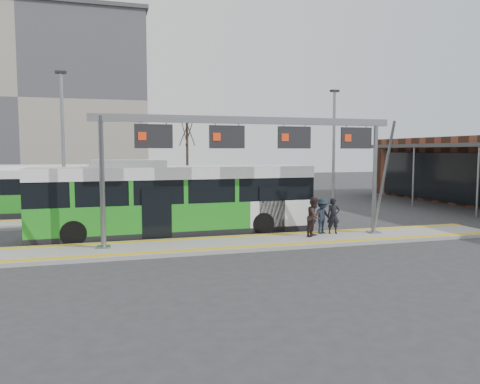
% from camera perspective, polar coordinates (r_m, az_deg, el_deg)
% --- Properties ---
extents(ground, '(120.00, 120.00, 0.00)m').
position_cam_1_polar(ground, '(19.97, 2.85, -6.31)').
color(ground, '#2D2D30').
rests_on(ground, ground).
extents(platform_main, '(22.00, 3.00, 0.15)m').
position_cam_1_polar(platform_main, '(19.95, 2.85, -6.10)').
color(platform_main, gray).
rests_on(platform_main, ground).
extents(platform_second, '(20.00, 3.00, 0.15)m').
position_cam_1_polar(platform_second, '(26.88, -10.95, -3.30)').
color(platform_second, gray).
rests_on(platform_second, ground).
extents(tactile_main, '(22.00, 2.65, 0.02)m').
position_cam_1_polar(tactile_main, '(19.94, 2.85, -5.86)').
color(tactile_main, gold).
rests_on(tactile_main, platform_main).
extents(tactile_second, '(20.00, 0.35, 0.02)m').
position_cam_1_polar(tactile_second, '(28.00, -11.17, -2.80)').
color(tactile_second, gold).
rests_on(tactile_second, platform_second).
extents(gantry, '(13.00, 1.68, 5.20)m').
position_cam_1_polar(gantry, '(19.71, 1.70, 6.12)').
color(gantry, slate).
rests_on(gantry, platform_main).
extents(apartment_block, '(24.50, 12.50, 18.40)m').
position_cam_1_polar(apartment_block, '(55.27, -24.48, 10.06)').
color(apartment_block, '#9D9483').
rests_on(apartment_block, ground).
extents(hero_bus, '(12.89, 3.02, 3.53)m').
position_cam_1_polar(hero_bus, '(21.94, -7.91, -1.06)').
color(hero_bus, black).
rests_on(hero_bus, ground).
extents(bg_bus_green, '(11.24, 2.86, 2.79)m').
position_cam_1_polar(bg_bus_green, '(30.54, -19.68, -0.06)').
color(bg_bus_green, black).
rests_on(bg_bus_green, ground).
extents(passenger_a, '(0.66, 0.50, 1.62)m').
position_cam_1_polar(passenger_a, '(21.81, 11.32, -2.87)').
color(passenger_a, black).
rests_on(passenger_a, platform_main).
extents(passenger_b, '(1.07, 1.06, 1.74)m').
position_cam_1_polar(passenger_b, '(20.95, 9.04, -2.99)').
color(passenger_b, '#2F211F').
rests_on(passenger_b, platform_main).
extents(passenger_c, '(1.17, 0.89, 1.61)m').
position_cam_1_polar(passenger_c, '(21.69, 10.00, -2.91)').
color(passenger_c, '#19232E').
rests_on(passenger_c, platform_main).
extents(tree_left, '(1.40, 1.40, 8.64)m').
position_cam_1_polar(tree_left, '(51.12, -13.49, 7.82)').
color(tree_left, '#382B21').
rests_on(tree_left, ground).
extents(tree_mid, '(1.40, 1.40, 8.03)m').
position_cam_1_polar(tree_mid, '(51.82, -6.47, 7.38)').
color(tree_mid, '#382B21').
rests_on(tree_mid, ground).
extents(lamp_west, '(0.50, 0.25, 7.57)m').
position_cam_1_polar(lamp_west, '(23.24, -20.75, 4.96)').
color(lamp_west, slate).
rests_on(lamp_west, ground).
extents(lamp_east, '(0.50, 0.25, 7.39)m').
position_cam_1_polar(lamp_east, '(27.45, 11.34, 4.95)').
color(lamp_east, slate).
rests_on(lamp_east, ground).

